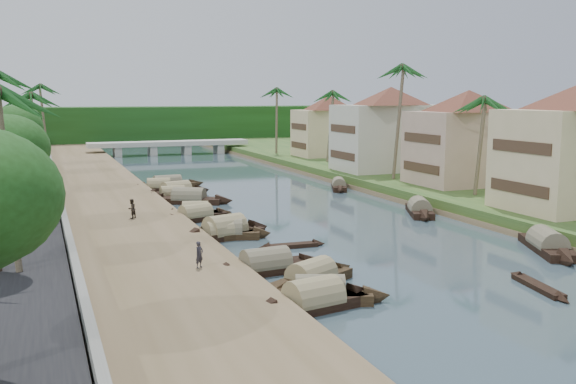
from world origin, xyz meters
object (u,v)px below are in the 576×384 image
object	(u,v)px
sampan_1	(314,301)
person_near	(199,255)
bridge	(169,145)
sampan_0	(320,294)

from	to	relation	value
sampan_1	person_near	size ratio (longest dim) A/B	5.19
bridge	sampan_0	world-z (taller)	bridge
sampan_0	sampan_1	bearing A→B (deg)	-108.14
sampan_1	bridge	bearing A→B (deg)	72.89
bridge	person_near	world-z (taller)	bridge
bridge	person_near	distance (m)	80.45
sampan_0	person_near	world-z (taller)	person_near
sampan_1	person_near	bearing A→B (deg)	110.53
sampan_0	sampan_1	size ratio (longest dim) A/B	0.94
sampan_1	person_near	xyz separation A→B (m)	(-4.03, 6.64, 1.13)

